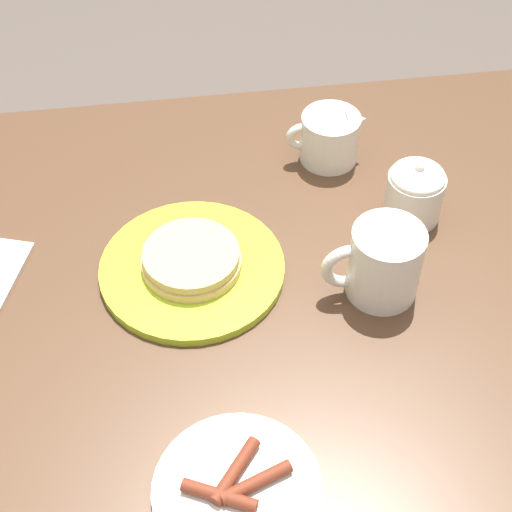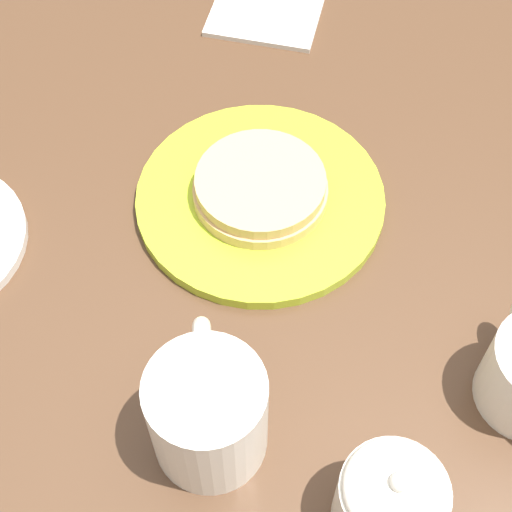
{
  "view_description": "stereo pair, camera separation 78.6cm",
  "coord_description": "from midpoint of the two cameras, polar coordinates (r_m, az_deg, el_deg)",
  "views": [
    {
      "loc": [
        0.01,
        0.63,
        1.5
      ],
      "look_at": [
        -0.08,
        -0.02,
        0.78
      ],
      "focal_mm": 55.0,
      "sensor_mm": 36.0,
      "label": 1
    },
    {
      "loc": [
        -0.45,
        0.01,
        1.35
      ],
      "look_at": [
        -0.08,
        -0.02,
        0.78
      ],
      "focal_mm": 55.0,
      "sensor_mm": 36.0,
      "label": 2
    }
  ],
  "objects": [
    {
      "name": "ground_plane",
      "position": [
        1.48,
        12.62,
        -23.26
      ],
      "size": [
        8.0,
        8.0,
        0.0
      ],
      "primitive_type": "plane",
      "color": "#51473F"
    },
    {
      "name": "dining_table",
      "position": [
        0.88,
        20.49,
        -15.14
      ],
      "size": [
        1.57,
        0.81,
        0.75
      ],
      "color": "#4C3321",
      "rests_on": "ground_plane"
    },
    {
      "name": "pancake_plate",
      "position": [
        0.78,
        25.9,
        -11.59
      ],
      "size": [
        0.23,
        0.23,
        0.04
      ],
      "color": "#AAC628",
      "rests_on": "dining_table"
    },
    {
      "name": "coffee_mug",
      "position": [
        0.68,
        29.03,
        -28.31
      ],
      "size": [
        0.12,
        0.09,
        0.1
      ],
      "color": "silver",
      "rests_on": "dining_table"
    },
    {
      "name": "sugar_bowl",
      "position": [
        0.76,
        40.32,
        -30.36
      ],
      "size": [
        0.08,
        0.08,
        0.09
      ],
      "color": "silver",
      "rests_on": "dining_table"
    },
    {
      "name": "napkin",
      "position": [
        0.93,
        21.9,
        5.2
      ],
      "size": [
        0.18,
        0.16,
        0.01
      ],
      "color": "silver",
      "rests_on": "dining_table"
    }
  ]
}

